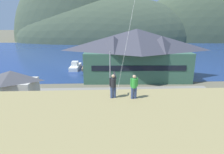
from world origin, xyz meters
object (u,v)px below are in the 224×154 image
wharf_dock (89,64)px  parked_car_front_row_silver (68,102)px  moored_boat_outer_mooring (102,62)px  parked_car_corner_spot (193,99)px  moored_boat_wharfside (75,66)px  parked_car_mid_row_center (155,100)px  parked_car_front_row_red (180,117)px  parked_car_back_row_left (139,114)px  storage_shed_near_lot (13,88)px  parked_car_front_row_end (220,120)px  person_kite_flyer (113,85)px  parking_light_pole (110,71)px  parked_car_lone_by_shed (111,102)px  parked_car_mid_row_near (76,119)px  parked_car_back_row_right (32,120)px  person_companion (134,86)px  harbor_lodge (136,52)px

wharf_dock → parked_car_front_row_silver: size_ratio=3.64×
moored_boat_outer_mooring → parked_car_corner_spot: bearing=-65.8°
moored_boat_wharfside → parked_car_mid_row_center: moored_boat_wharfside is taller
wharf_dock → moored_boat_wharfside: 5.84m
parked_car_front_row_red → parked_car_back_row_left: 5.02m
storage_shed_near_lot → parked_car_corner_spot: storage_shed_near_lot is taller
wharf_dock → moored_boat_outer_mooring: size_ratio=1.78×
parked_car_front_row_end → person_kite_flyer: (-13.16, -7.06, 6.95)m
moored_boat_wharfside → parking_light_pole: 22.57m
parked_car_back_row_left → parked_car_lone_by_shed: same height
storage_shed_near_lot → parked_car_mid_row_near: bearing=-33.6°
parking_light_pole → parked_car_mid_row_center: bearing=-34.1°
storage_shed_near_lot → parked_car_mid_row_center: storage_shed_near_lot is taller
person_kite_flyer → moored_boat_outer_mooring: bearing=91.2°
parked_car_lone_by_shed → parking_light_pole: (0.12, 5.13, 3.40)m
parked_car_back_row_right → wharf_dock: bearing=82.6°
storage_shed_near_lot → parked_car_front_row_end: (27.38, -7.99, -1.77)m
parked_car_back_row_left → parked_car_corner_spot: (9.16, 4.58, 0.00)m
moored_boat_outer_mooring → parked_car_mid_row_near: (-3.11, -36.20, 0.34)m
person_kite_flyer → parking_light_pole: bearing=88.5°
wharf_dock → parked_car_back_row_left: size_ratio=3.59×
parked_car_corner_spot → person_companion: (-11.48, -13.90, 6.93)m
parked_car_front_row_red → person_kite_flyer: person_kite_flyer is taller
wharf_dock → parked_car_front_row_red: parked_car_front_row_red is taller
parked_car_front_row_end → parking_light_pole: size_ratio=0.56×
moored_boat_wharfside → person_companion: bearing=-76.1°
person_kite_flyer → person_companion: size_ratio=1.07×
parked_car_lone_by_shed → harbor_lodge: bearing=68.8°
harbor_lodge → parked_car_back_row_left: harbor_lodge is taller
storage_shed_near_lot → parking_light_pole: parking_light_pole is taller
parked_car_mid_row_near → parked_car_front_row_end: bearing=-4.1°
parked_car_front_row_end → parked_car_mid_row_center: bearing=132.8°
parked_car_front_row_silver → parked_car_lone_by_shed: (6.21, -0.40, 0.00)m
parked_car_back_row_right → person_companion: size_ratio=2.42×
parked_car_front_row_red → parked_car_mid_row_center: (-1.62, 5.55, 0.00)m
wharf_dock → parked_car_corner_spot: 34.42m
parked_car_mid_row_center → person_companion: person_companion is taller
moored_boat_outer_mooring → parked_car_lone_by_shed: (1.28, -31.52, 0.34)m
parked_car_corner_spot → parked_car_front_row_end: size_ratio=1.02×
parked_car_lone_by_shed → storage_shed_near_lot: bearing=171.8°
moored_boat_outer_mooring → parked_car_mid_row_center: (7.98, -30.85, 0.34)m
parked_car_front_row_silver → parking_light_pole: (6.33, 4.73, 3.40)m
harbor_lodge → moored_boat_wharfside: bearing=147.7°
storage_shed_near_lot → parked_car_mid_row_near: storage_shed_near_lot is taller
moored_boat_wharfside → person_companion: person_companion is taller
harbor_lodge → parking_light_pole: bearing=-119.1°
moored_boat_outer_mooring → parking_light_pole: (1.39, -26.39, 3.74)m
parked_car_front_row_red → parking_light_pole: (-8.21, 10.00, 3.40)m
moored_boat_wharfside → person_kite_flyer: (8.12, -38.62, 7.29)m
moored_boat_wharfside → moored_boat_outer_mooring: size_ratio=0.84×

